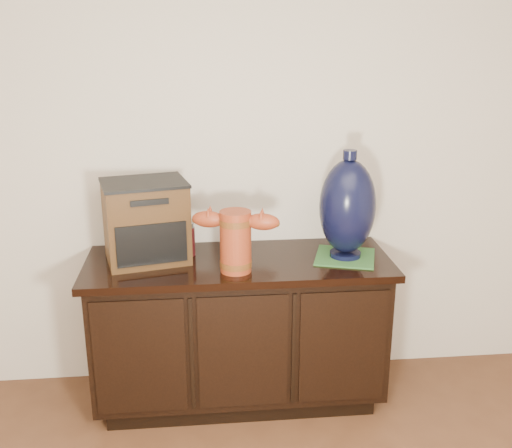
{
  "coord_description": "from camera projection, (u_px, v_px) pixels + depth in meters",
  "views": [
    {
      "loc": [
        -0.18,
        -0.44,
        1.79
      ],
      "look_at": [
        0.08,
        2.18,
        0.95
      ],
      "focal_mm": 42.0,
      "sensor_mm": 36.0,
      "label": 1
    }
  ],
  "objects": [
    {
      "name": "tv_radio",
      "position": [
        146.0,
        221.0,
        2.81
      ],
      "size": [
        0.44,
        0.39,
        0.39
      ],
      "rotation": [
        0.0,
        0.0,
        0.23
      ],
      "color": "#402610",
      "rests_on": "sideboard"
    },
    {
      "name": "terracotta_vessel",
      "position": [
        236.0,
        238.0,
        2.69
      ],
      "size": [
        0.4,
        0.18,
        0.28
      ],
      "rotation": [
        0.0,
        0.0,
        -0.26
      ],
      "color": "#9E3C1C",
      "rests_on": "sideboard"
    },
    {
      "name": "sideboard",
      "position": [
        239.0,
        329.0,
        2.98
      ],
      "size": [
        1.46,
        0.56,
        0.75
      ],
      "color": "black",
      "rests_on": "ground"
    },
    {
      "name": "spray_can",
      "position": [
        189.0,
        239.0,
        2.9
      ],
      "size": [
        0.06,
        0.06,
        0.17
      ],
      "color": "#4F0D11",
      "rests_on": "sideboard"
    },
    {
      "name": "lamp_base",
      "position": [
        347.0,
        207.0,
        2.82
      ],
      "size": [
        0.33,
        0.33,
        0.52
      ],
      "rotation": [
        0.0,
        0.0,
        -0.3
      ],
      "color": "black",
      "rests_on": "green_mat"
    },
    {
      "name": "green_mat",
      "position": [
        345.0,
        257.0,
        2.89
      ],
      "size": [
        0.35,
        0.35,
        0.01
      ],
      "primitive_type": "cube",
      "rotation": [
        0.0,
        0.0,
        -0.3
      ],
      "color": "#2E602B",
      "rests_on": "sideboard"
    }
  ]
}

